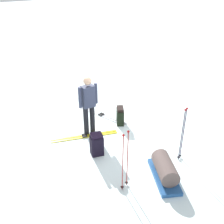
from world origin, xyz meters
name	(u,v)px	position (x,y,z in m)	size (l,w,h in m)	color
ground_plane	(112,134)	(0.00, 0.00, 0.00)	(80.00, 80.00, 0.00)	white
skier_standing	(88,103)	(0.49, -0.40, 0.95)	(0.57, 0.24, 1.70)	black
ski_pair_near	(101,115)	(-0.37, -1.09, 0.01)	(0.66, 1.92, 0.05)	silver
ski_pair_far	(85,136)	(0.71, -0.33, 0.01)	(1.80, 0.82, 0.05)	gold
backpack_large_dark	(120,116)	(-0.54, -0.32, 0.26)	(0.38, 0.43, 0.54)	black
backpack_bright	(97,144)	(0.87, 0.54, 0.29)	(0.37, 0.34, 0.60)	black
ski_poles_planted_near	(183,132)	(-0.67, 1.89, 0.77)	(0.15, 0.09, 1.40)	black
ski_poles_planted_far	(125,158)	(1.03, 1.86, 0.76)	(0.23, 0.12, 1.38)	maroon
gear_sled	(165,170)	(0.14, 2.16, 0.22)	(0.97, 1.26, 0.49)	#224F8A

